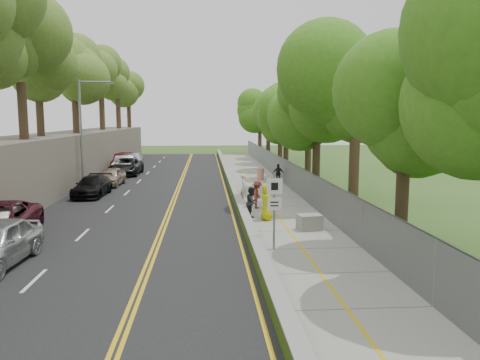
% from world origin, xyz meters
% --- Properties ---
extents(ground, '(140.00, 140.00, 0.00)m').
position_xyz_m(ground, '(0.00, 0.00, 0.00)').
color(ground, '#33511E').
rests_on(ground, ground).
extents(road, '(11.20, 66.00, 0.04)m').
position_xyz_m(road, '(-5.40, 15.00, 0.02)').
color(road, black).
rests_on(road, ground).
extents(sidewalk, '(4.20, 66.00, 0.05)m').
position_xyz_m(sidewalk, '(2.55, 15.00, 0.03)').
color(sidewalk, gray).
rests_on(sidewalk, ground).
extents(jersey_barrier, '(0.42, 66.00, 0.60)m').
position_xyz_m(jersey_barrier, '(0.25, 15.00, 0.30)').
color(jersey_barrier, '#73CD1A').
rests_on(jersey_barrier, ground).
extents(rock_embankment, '(5.00, 66.00, 4.00)m').
position_xyz_m(rock_embankment, '(-13.50, 15.00, 2.00)').
color(rock_embankment, '#595147').
rests_on(rock_embankment, ground).
extents(chainlink_fence, '(0.04, 66.00, 2.00)m').
position_xyz_m(chainlink_fence, '(4.65, 15.00, 1.00)').
color(chainlink_fence, slate).
rests_on(chainlink_fence, ground).
extents(trees_embankment, '(6.40, 66.00, 13.00)m').
position_xyz_m(trees_embankment, '(-13.00, 15.00, 10.50)').
color(trees_embankment, olive).
rests_on(trees_embankment, rock_embankment).
extents(trees_fenceside, '(7.00, 66.00, 14.00)m').
position_xyz_m(trees_fenceside, '(7.00, 15.00, 7.00)').
color(trees_fenceside, '#48871F').
rests_on(trees_fenceside, ground).
extents(streetlight, '(2.52, 0.22, 8.00)m').
position_xyz_m(streetlight, '(-10.46, 14.00, 4.64)').
color(streetlight, gray).
rests_on(streetlight, ground).
extents(signpost, '(0.62, 0.09, 3.10)m').
position_xyz_m(signpost, '(1.05, -3.02, 1.96)').
color(signpost, gray).
rests_on(signpost, sidewalk).
extents(construction_barrel, '(0.60, 0.60, 0.98)m').
position_xyz_m(construction_barrel, '(3.00, 18.29, 0.54)').
color(construction_barrel, '#C93B0E').
rests_on(construction_barrel, sidewalk).
extents(concrete_block, '(1.20, 0.99, 0.72)m').
position_xyz_m(concrete_block, '(3.20, 0.17, 0.41)').
color(concrete_block, gray).
rests_on(concrete_block, sidewalk).
extents(car_3, '(2.11, 4.72, 1.34)m').
position_xyz_m(car_3, '(-9.27, 10.73, 0.71)').
color(car_3, black).
rests_on(car_3, road).
extents(car_4, '(1.91, 4.24, 1.41)m').
position_xyz_m(car_4, '(-9.00, 15.69, 0.75)').
color(car_4, tan).
rests_on(car_4, road).
extents(car_5, '(1.79, 4.99, 1.64)m').
position_xyz_m(car_5, '(-9.40, 24.23, 0.86)').
color(car_5, '#ADB1B5').
rests_on(car_5, road).
extents(car_6, '(2.68, 5.59, 1.54)m').
position_xyz_m(car_6, '(-9.00, 22.68, 0.81)').
color(car_6, black).
rests_on(car_6, road).
extents(car_7, '(2.62, 5.61, 1.58)m').
position_xyz_m(car_7, '(-10.60, 27.85, 0.83)').
color(car_7, maroon).
rests_on(car_7, road).
extents(car_8, '(2.06, 4.50, 1.50)m').
position_xyz_m(car_8, '(-9.58, 31.73, 0.79)').
color(car_8, silver).
rests_on(car_8, road).
extents(painter_0, '(0.74, 1.00, 1.87)m').
position_xyz_m(painter_0, '(1.45, 2.40, 0.99)').
color(painter_0, '#C4C10A').
rests_on(painter_0, sidewalk).
extents(painter_1, '(0.51, 0.68, 1.72)m').
position_xyz_m(painter_1, '(0.75, 8.13, 0.91)').
color(painter_1, white).
rests_on(painter_1, sidewalk).
extents(painter_2, '(0.89, 0.99, 1.66)m').
position_xyz_m(painter_2, '(0.75, 2.89, 0.88)').
color(painter_2, black).
rests_on(painter_2, sidewalk).
extents(painter_3, '(0.86, 1.16, 1.60)m').
position_xyz_m(painter_3, '(1.33, 5.60, 0.85)').
color(painter_3, maroon).
rests_on(painter_3, sidewalk).
extents(person_far, '(0.93, 0.47, 1.53)m').
position_xyz_m(person_far, '(4.20, 16.12, 0.82)').
color(person_far, black).
rests_on(person_far, sidewalk).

